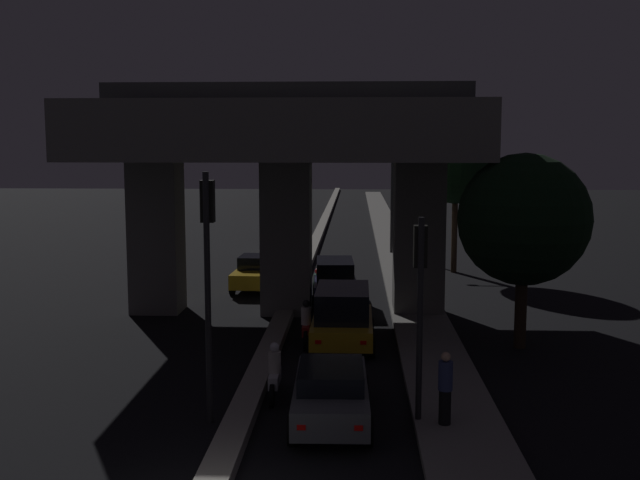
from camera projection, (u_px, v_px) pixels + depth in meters
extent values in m
cube|color=gray|center=(314.00, 245.00, 47.03)|extent=(0.65, 126.00, 0.30)
cube|color=gray|center=(400.00, 265.00, 39.87)|extent=(2.04, 126.00, 0.17)
cube|color=slate|center=(157.00, 236.00, 28.64)|extent=(1.86, 1.67, 5.85)
cube|color=slate|center=(419.00, 238.00, 28.17)|extent=(1.86, 1.67, 5.85)
cube|color=slate|center=(287.00, 237.00, 28.40)|extent=(1.86, 1.67, 5.85)
cube|color=slate|center=(286.00, 133.00, 27.92)|extent=(13.92, 10.51, 1.96)
cube|color=#333335|center=(286.00, 94.00, 27.74)|extent=(13.92, 0.40, 0.90)
cylinder|color=black|center=(208.00, 299.00, 16.96)|extent=(0.14, 0.14, 5.79)
cube|color=black|center=(208.00, 201.00, 16.86)|extent=(0.30, 0.28, 0.95)
sphere|color=black|center=(209.00, 188.00, 16.97)|extent=(0.18, 0.18, 0.18)
sphere|color=black|center=(209.00, 201.00, 17.01)|extent=(0.18, 0.18, 0.18)
sphere|color=green|center=(209.00, 214.00, 17.05)|extent=(0.18, 0.18, 0.18)
cylinder|color=black|center=(420.00, 323.00, 16.80)|extent=(0.14, 0.14, 4.79)
cube|color=black|center=(420.00, 246.00, 16.76)|extent=(0.30, 0.28, 0.95)
sphere|color=black|center=(420.00, 233.00, 16.87)|extent=(0.18, 0.18, 0.18)
sphere|color=black|center=(420.00, 246.00, 16.91)|extent=(0.18, 0.18, 0.18)
sphere|color=green|center=(420.00, 259.00, 16.95)|extent=(0.18, 0.18, 0.18)
cylinder|color=#2D2D30|center=(392.00, 192.00, 43.43)|extent=(0.18, 0.18, 7.48)
cylinder|color=#2D2D30|center=(379.00, 129.00, 43.02)|extent=(1.58, 0.10, 0.10)
ellipsoid|color=#F2B759|center=(365.00, 131.00, 43.07)|extent=(0.56, 0.32, 0.24)
cube|color=#515459|center=(331.00, 395.00, 17.28)|extent=(1.76, 4.29, 0.63)
cube|color=black|center=(331.00, 375.00, 17.00)|extent=(1.51, 2.07, 0.43)
cylinder|color=black|center=(299.00, 388.00, 18.73)|extent=(0.21, 0.66, 0.66)
cylinder|color=black|center=(364.00, 389.00, 18.69)|extent=(0.21, 0.66, 0.66)
cylinder|color=black|center=(292.00, 430.00, 15.94)|extent=(0.21, 0.66, 0.66)
cylinder|color=black|center=(368.00, 431.00, 15.90)|extent=(0.21, 0.66, 0.66)
cube|color=red|center=(301.00, 428.00, 15.17)|extent=(0.18, 0.03, 0.11)
cube|color=red|center=(359.00, 428.00, 15.14)|extent=(0.18, 0.03, 0.11)
cube|color=gold|center=(342.00, 327.00, 23.91)|extent=(1.92, 4.09, 0.60)
cube|color=black|center=(343.00, 302.00, 23.92)|extent=(1.68, 2.94, 0.95)
cylinder|color=black|center=(316.00, 326.00, 25.33)|extent=(0.20, 0.62, 0.62)
cylinder|color=black|center=(371.00, 326.00, 25.23)|extent=(0.20, 0.62, 0.62)
cylinder|color=black|center=(311.00, 347.00, 22.67)|extent=(0.20, 0.62, 0.62)
cylinder|color=black|center=(372.00, 347.00, 22.57)|extent=(0.20, 0.62, 0.62)
cube|color=red|center=(318.00, 342.00, 21.91)|extent=(0.18, 0.03, 0.11)
cube|color=red|center=(363.00, 343.00, 21.84)|extent=(0.18, 0.03, 0.11)
cube|color=#141938|center=(335.00, 287.00, 30.11)|extent=(1.85, 4.40, 0.76)
cube|color=black|center=(335.00, 269.00, 30.02)|extent=(1.57, 2.66, 0.73)
cylinder|color=black|center=(315.00, 290.00, 31.58)|extent=(0.23, 0.68, 0.67)
cylinder|color=black|center=(353.00, 290.00, 31.58)|extent=(0.23, 0.68, 0.67)
cylinder|color=black|center=(315.00, 304.00, 28.75)|extent=(0.23, 0.68, 0.67)
cylinder|color=black|center=(356.00, 304.00, 28.75)|extent=(0.23, 0.68, 0.67)
cube|color=red|center=(321.00, 297.00, 27.95)|extent=(0.18, 0.04, 0.11)
cube|color=red|center=(351.00, 297.00, 27.95)|extent=(0.18, 0.04, 0.11)
cube|color=gold|center=(257.00, 275.00, 33.39)|extent=(1.90, 4.27, 0.63)
cube|color=black|center=(257.00, 262.00, 33.43)|extent=(1.59, 1.74, 0.55)
cylinder|color=black|center=(271.00, 288.00, 31.99)|extent=(0.23, 0.64, 0.64)
cylinder|color=black|center=(232.00, 287.00, 32.14)|extent=(0.23, 0.64, 0.64)
cylinder|color=black|center=(280.00, 277.00, 34.73)|extent=(0.23, 0.64, 0.64)
cylinder|color=black|center=(245.00, 276.00, 34.88)|extent=(0.23, 0.64, 0.64)
cube|color=white|center=(277.00, 270.00, 35.44)|extent=(0.18, 0.04, 0.11)
cube|color=white|center=(252.00, 269.00, 35.55)|extent=(0.18, 0.04, 0.11)
cube|color=silver|center=(279.00, 238.00, 46.06)|extent=(1.90, 4.01, 0.78)
cube|color=black|center=(279.00, 228.00, 46.18)|extent=(1.60, 1.96, 0.52)
cylinder|color=black|center=(290.00, 248.00, 44.75)|extent=(0.23, 0.64, 0.64)
cylinder|color=black|center=(262.00, 247.00, 44.91)|extent=(0.23, 0.64, 0.64)
cylinder|color=black|center=(295.00, 242.00, 47.31)|extent=(0.23, 0.64, 0.64)
cylinder|color=black|center=(269.00, 242.00, 47.47)|extent=(0.23, 0.64, 0.64)
cube|color=white|center=(293.00, 237.00, 47.97)|extent=(0.18, 0.04, 0.11)
cube|color=white|center=(274.00, 236.00, 48.08)|extent=(0.18, 0.04, 0.11)
cylinder|color=black|center=(277.00, 378.00, 19.66)|extent=(0.08, 0.56, 0.56)
cylinder|color=black|center=(272.00, 396.00, 18.28)|extent=(0.10, 0.56, 0.56)
cube|color=silver|center=(275.00, 378.00, 18.94)|extent=(0.25, 1.06, 0.32)
cylinder|color=beige|center=(275.00, 362.00, 18.89)|extent=(0.32, 0.32, 0.53)
sphere|color=silver|center=(274.00, 347.00, 18.84)|extent=(0.24, 0.24, 0.24)
cube|color=red|center=(272.00, 388.00, 18.20)|extent=(0.08, 0.03, 0.08)
cylinder|color=black|center=(307.00, 331.00, 24.53)|extent=(0.09, 0.62, 0.62)
cylinder|color=black|center=(305.00, 341.00, 23.34)|extent=(0.11, 0.62, 0.62)
cube|color=maroon|center=(306.00, 329.00, 23.91)|extent=(0.26, 0.92, 0.32)
cylinder|color=beige|center=(306.00, 316.00, 23.85)|extent=(0.33, 0.33, 0.56)
sphere|color=black|center=(306.00, 303.00, 23.80)|extent=(0.24, 0.24, 0.24)
cube|color=red|center=(305.00, 334.00, 23.26)|extent=(0.08, 0.03, 0.08)
cylinder|color=black|center=(318.00, 291.00, 31.50)|extent=(0.09, 0.55, 0.55)
cylinder|color=black|center=(317.00, 297.00, 30.30)|extent=(0.11, 0.55, 0.55)
cube|color=black|center=(318.00, 289.00, 30.87)|extent=(0.25, 0.92, 0.32)
cylinder|color=#26593F|center=(318.00, 280.00, 30.82)|extent=(0.32, 0.32, 0.46)
sphere|color=#B21919|center=(318.00, 271.00, 30.78)|extent=(0.24, 0.24, 0.24)
cube|color=red|center=(317.00, 292.00, 30.22)|extent=(0.08, 0.03, 0.08)
cylinder|color=black|center=(445.00, 407.00, 16.70)|extent=(0.28, 0.28, 0.79)
cylinder|color=navy|center=(445.00, 376.00, 16.61)|extent=(0.32, 0.32, 0.66)
sphere|color=tan|center=(446.00, 357.00, 16.55)|extent=(0.21, 0.21, 0.21)
cylinder|color=#2D2116|center=(521.00, 308.00, 23.58)|extent=(0.38, 0.38, 2.55)
sphere|color=black|center=(524.00, 219.00, 23.23)|extent=(4.12, 4.12, 4.12)
cylinder|color=#38281C|center=(454.00, 233.00, 37.69)|extent=(0.30, 0.30, 3.98)
sphere|color=black|center=(456.00, 164.00, 37.26)|extent=(3.97, 3.97, 3.97)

